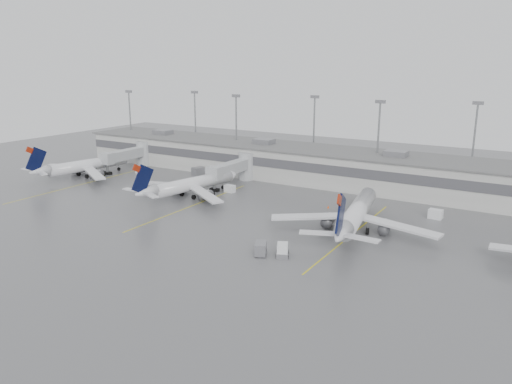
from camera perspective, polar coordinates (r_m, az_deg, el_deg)
The scene contains 18 objects.
ground at distance 77.18m, azimuth -7.93°, elevation -7.68°, with size 260.00×260.00×0.00m, color #505053.
terminal at distance 124.48m, azimuth 8.90°, elevation 2.90°, with size 152.00×17.00×9.45m.
light_masts at distance 128.46m, azimuth 10.03°, elevation 6.78°, with size 142.40×8.00×20.60m.
jet_bridge_left at distance 144.92m, azimuth -13.88°, elevation 4.18°, with size 4.00×17.20×7.00m.
jet_bridge_right at distance 123.14m, azimuth -2.16°, elevation 2.80°, with size 4.00×17.20×7.00m.
stand_markings at distance 95.82m, azimuth 1.07°, elevation -3.05°, with size 105.25×40.00×0.01m.
jet_far_left at distance 137.32m, azimuth -19.09°, elevation 2.89°, with size 26.57×30.04×9.79m.
jet_mid_left at distance 110.93m, azimuth -7.64°, elevation 0.88°, with size 25.88×29.30×9.59m.
jet_mid_right at distance 89.23m, azimuth 11.32°, elevation -2.46°, with size 29.17×32.96×10.73m.
baggage_tug at distance 77.74m, azimuth 3.04°, elevation -6.79°, with size 2.99×3.54×1.95m.
baggage_cart at distance 78.11m, azimuth 0.54°, elevation -6.46°, with size 2.88×3.49×1.95m.
gse_uld_a at distance 137.90m, azimuth -13.12°, elevation 2.42°, with size 2.31×1.54×1.64m, color white.
gse_uld_b at distance 115.03m, azimuth -3.01°, elevation 0.39°, with size 2.35×1.56×1.66m, color white.
gse_uld_c at distance 101.59m, azimuth 19.83°, elevation -2.38°, with size 2.55×1.70×1.81m, color white.
gse_loader at distance 133.49m, azimuth -6.61°, elevation 2.40°, with size 2.04×3.26×2.04m, color slate.
cone_a at distance 128.31m, azimuth -13.08°, elevation 1.28°, with size 0.38×0.38×0.60m, color #FF5305.
cone_b at distance 107.98m, azimuth -4.23°, elevation -0.84°, with size 0.47×0.47×0.74m, color #FF5305.
cone_c at distance 103.52m, azimuth 8.25°, elevation -1.67°, with size 0.39×0.39×0.62m, color #FF5305.
Camera 1 is at (45.37, -55.21, 29.16)m, focal length 35.00 mm.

